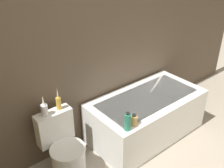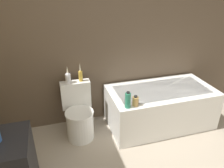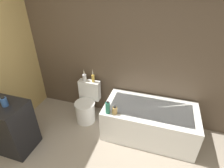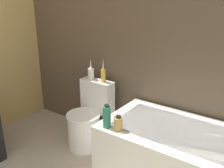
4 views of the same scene
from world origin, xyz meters
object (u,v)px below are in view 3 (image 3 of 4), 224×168
Objects in this scene: toilet at (87,105)px; shampoo_bottle_short at (115,110)px; bathtub at (149,121)px; vase_silver at (93,78)px; shampoo_bottle_tall at (108,108)px; soap_bottle_glass at (4,102)px; vase_gold at (84,77)px.

toilet reaches higher than shampoo_bottle_short.
toilet is at bearing 176.75° from bathtub.
vase_silver is 1.96× the size of shampoo_bottle_short.
toilet is at bearing -114.26° from vase_silver.
shampoo_bottle_tall reaches higher than shampoo_bottle_short.
soap_bottle_glass is 1.10× the size of shampoo_bottle_short.
soap_bottle_glass is 0.62× the size of vase_gold.
shampoo_bottle_tall is (0.47, -0.56, -0.15)m from vase_silver.
vase_gold is 0.93m from shampoo_bottle_short.
shampoo_bottle_short is (-0.52, -0.29, 0.34)m from bathtub.
vase_silver reaches higher than toilet.
shampoo_bottle_short is (1.41, 0.59, -0.27)m from soap_bottle_glass.
toilet is at bearing 145.40° from shampoo_bottle_tall.
bathtub is 7.00× the size of shampoo_bottle_tall.
shampoo_bottle_short is at bearing 10.25° from shampoo_bottle_tall.
toilet is at bearing 151.24° from shampoo_bottle_short.
soap_bottle_glass reaches higher than bathtub.
soap_bottle_glass is 1.31m from vase_gold.
vase_gold is 0.85m from shampoo_bottle_tall.
bathtub is 2.04× the size of toilet.
soap_bottle_glass is (-0.75, -0.95, 0.59)m from toilet.
shampoo_bottle_short is (0.57, -0.54, -0.19)m from vase_silver.
shampoo_bottle_short is (0.65, -0.36, 0.32)m from toilet.
vase_gold is 1.11× the size of shampoo_bottle_tall.
soap_bottle_glass is 0.56× the size of vase_silver.
shampoo_bottle_short is at bearing -150.48° from bathtub.
vase_gold is (0.67, 1.13, -0.09)m from soap_bottle_glass.
soap_bottle_glass is 1.44m from shampoo_bottle_tall.
soap_bottle_glass is at bearing -157.15° from shampoo_bottle_short.
shampoo_bottle_tall is 1.59× the size of shampoo_bottle_short.
toilet is 0.81m from shampoo_bottle_short.
vase_gold is 1.77× the size of shampoo_bottle_short.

